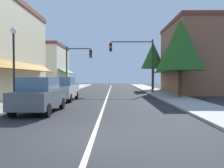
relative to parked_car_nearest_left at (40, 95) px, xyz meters
name	(u,v)px	position (x,y,z in m)	size (l,w,h in m)	color
ground_plane	(108,94)	(3.08, 13.03, -0.88)	(80.00, 80.00, 0.00)	#28282B
sidewalk_left	(56,93)	(-2.42, 13.03, -0.82)	(2.60, 56.00, 0.12)	#A39E99
sidewalk_right	(161,93)	(8.58, 13.03, -0.82)	(2.60, 56.00, 0.12)	#A39E99
lane_center_stripe	(108,94)	(3.08, 13.03, -0.88)	(0.14, 52.00, 0.01)	silver
storefront_right_block	(194,58)	(12.57, 15.03, 3.01)	(6.69, 10.20, 7.77)	#8E5B42
storefront_far_left	(43,67)	(-6.63, 23.03, 2.34)	(7.15, 8.20, 6.43)	beige
parked_car_nearest_left	(40,95)	(0.00, 0.00, 0.00)	(1.84, 4.13, 1.77)	#4C5156
parked_car_second_left	(63,89)	(-0.13, 5.98, 0.00)	(1.82, 4.12, 1.77)	#B7BABF
traffic_signal_mast_arm	(138,57)	(6.26, 14.35, 3.09)	(4.80, 0.50, 5.85)	#333333
traffic_signal_left_corner	(75,62)	(-0.72, 15.40, 2.58)	(3.00, 0.50, 5.24)	#333333
street_lamp_left_near	(14,53)	(-2.12, 2.03, 2.26)	(0.36, 0.36, 4.64)	black
tree_right_near	(180,45)	(9.21, 8.28, 3.60)	(3.93, 3.93, 6.65)	#4C331E
tree_right_far	(153,56)	(8.92, 20.50, 3.76)	(3.21, 3.21, 6.42)	#4C331E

